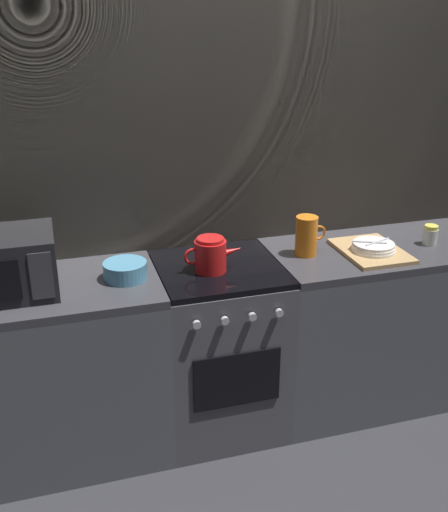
{
  "coord_description": "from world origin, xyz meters",
  "views": [
    {
      "loc": [
        -0.73,
        -2.56,
        2.07
      ],
      "look_at": [
        0.03,
        0.0,
        0.95
      ],
      "focal_mm": 42.48,
      "sensor_mm": 36.0,
      "label": 1
    }
  ],
  "objects_px": {
    "mixing_bowl": "(125,270)",
    "pitcher": "(307,236)",
    "spice_jar": "(430,235)",
    "microwave": "(1,265)",
    "dish_pile": "(372,249)",
    "kettle": "(211,255)",
    "stove_unit": "(219,347)"
  },
  "relations": [
    {
      "from": "kettle",
      "to": "mixing_bowl",
      "type": "relative_size",
      "value": 1.42
    },
    {
      "from": "dish_pile",
      "to": "stove_unit",
      "type": "bearing_deg",
      "value": 175.3
    },
    {
      "from": "kettle",
      "to": "pitcher",
      "type": "height_order",
      "value": "pitcher"
    },
    {
      "from": "kettle",
      "to": "pitcher",
      "type": "bearing_deg",
      "value": 6.44
    },
    {
      "from": "pitcher",
      "to": "spice_jar",
      "type": "bearing_deg",
      "value": -4.67
    },
    {
      "from": "microwave",
      "to": "pitcher",
      "type": "height_order",
      "value": "microwave"
    },
    {
      "from": "microwave",
      "to": "spice_jar",
      "type": "height_order",
      "value": "microwave"
    },
    {
      "from": "stove_unit",
      "to": "mixing_bowl",
      "type": "bearing_deg",
      "value": -178.46
    },
    {
      "from": "stove_unit",
      "to": "pitcher",
      "type": "distance_m",
      "value": 0.72
    },
    {
      "from": "stove_unit",
      "to": "microwave",
      "type": "relative_size",
      "value": 1.96
    },
    {
      "from": "microwave",
      "to": "pitcher",
      "type": "distance_m",
      "value": 1.44
    },
    {
      "from": "pitcher",
      "to": "dish_pile",
      "type": "xyz_separation_m",
      "value": [
        0.33,
        -0.08,
        -0.08
      ]
    },
    {
      "from": "dish_pile",
      "to": "spice_jar",
      "type": "xyz_separation_m",
      "value": [
        0.35,
        0.03,
        0.03
      ]
    },
    {
      "from": "pitcher",
      "to": "stove_unit",
      "type": "bearing_deg",
      "value": -177.63
    },
    {
      "from": "stove_unit",
      "to": "microwave",
      "type": "height_order",
      "value": "microwave"
    },
    {
      "from": "stove_unit",
      "to": "microwave",
      "type": "xyz_separation_m",
      "value": [
        -0.98,
        -0.02,
        0.59
      ]
    },
    {
      "from": "microwave",
      "to": "kettle",
      "type": "bearing_deg",
      "value": -1.41
    },
    {
      "from": "mixing_bowl",
      "to": "spice_jar",
      "type": "relative_size",
      "value": 1.9
    },
    {
      "from": "spice_jar",
      "to": "stove_unit",
      "type": "bearing_deg",
      "value": 178.17
    },
    {
      "from": "mixing_bowl",
      "to": "spice_jar",
      "type": "distance_m",
      "value": 1.59
    },
    {
      "from": "spice_jar",
      "to": "kettle",
      "type": "bearing_deg",
      "value": -179.89
    },
    {
      "from": "kettle",
      "to": "dish_pile",
      "type": "bearing_deg",
      "value": -1.77
    },
    {
      "from": "mixing_bowl",
      "to": "spice_jar",
      "type": "xyz_separation_m",
      "value": [
        1.59,
        -0.02,
        0.01
      ]
    },
    {
      "from": "mixing_bowl",
      "to": "pitcher",
      "type": "height_order",
      "value": "pitcher"
    },
    {
      "from": "mixing_bowl",
      "to": "spice_jar",
      "type": "height_order",
      "value": "spice_jar"
    },
    {
      "from": "dish_pile",
      "to": "kettle",
      "type": "bearing_deg",
      "value": 178.23
    },
    {
      "from": "stove_unit",
      "to": "kettle",
      "type": "height_order",
      "value": "kettle"
    },
    {
      "from": "dish_pile",
      "to": "spice_jar",
      "type": "distance_m",
      "value": 0.36
    },
    {
      "from": "stove_unit",
      "to": "dish_pile",
      "type": "height_order",
      "value": "dish_pile"
    },
    {
      "from": "pitcher",
      "to": "microwave",
      "type": "bearing_deg",
      "value": -178.61
    },
    {
      "from": "microwave",
      "to": "pitcher",
      "type": "relative_size",
      "value": 2.3
    },
    {
      "from": "microwave",
      "to": "mixing_bowl",
      "type": "height_order",
      "value": "microwave"
    }
  ]
}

